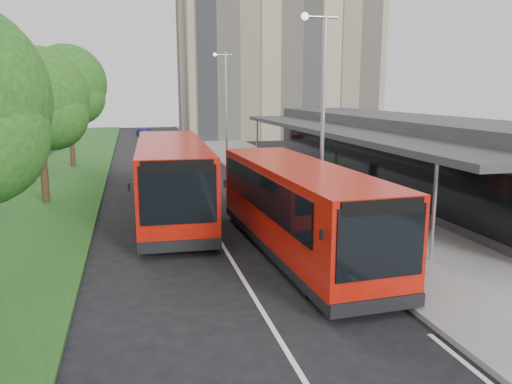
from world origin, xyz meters
TOP-DOWN VIEW (x-y plane):
  - ground at (0.00, 0.00)m, footprint 120.00×120.00m
  - pavement at (6.00, 20.00)m, footprint 5.00×80.00m
  - grass_verge at (-7.00, 20.00)m, footprint 5.00×80.00m
  - lane_centre_line at (0.00, 15.00)m, footprint 0.12×70.00m
  - kerb_dashes at (3.30, 19.00)m, footprint 0.12×56.00m
  - office_block at (14.00, 42.00)m, footprint 22.00×12.00m
  - station_building at (10.86, 8.00)m, footprint 7.70×26.00m
  - tree_mid at (-7.01, 9.05)m, footprint 4.57×4.57m
  - tree_far at (-7.01, 21.05)m, footprint 5.25×5.25m
  - lamp_post_near at (4.12, 2.00)m, footprint 1.44×0.28m
  - lamp_post_far at (4.12, 22.00)m, footprint 1.44×0.28m
  - bus_main at (2.27, -0.95)m, footprint 3.09×10.54m
  - bus_second at (-1.34, 5.11)m, footprint 3.35×11.49m
  - litter_bin at (5.78, 11.10)m, footprint 0.66×0.66m
  - bollard at (5.51, 17.36)m, footprint 0.19×0.19m
  - car_near at (1.36, 38.50)m, footprint 1.85×3.44m
  - car_far at (-1.36, 43.77)m, footprint 2.20×3.28m

SIDE VIEW (x-z plane):
  - ground at x=0.00m, z-range 0.00..0.00m
  - kerb_dashes at x=3.30m, z-range 0.00..0.01m
  - lane_centre_line at x=0.00m, z-range 0.00..0.01m
  - grass_verge at x=-7.00m, z-range 0.00..0.10m
  - pavement at x=6.00m, z-range 0.00..0.15m
  - car_far at x=-1.36m, z-range 0.00..1.02m
  - car_near at x=1.36m, z-range 0.00..1.11m
  - litter_bin at x=5.78m, z-range 0.15..1.07m
  - bollard at x=5.51m, z-range 0.15..1.24m
  - bus_main at x=2.27m, z-range 0.04..2.99m
  - bus_second at x=-1.34m, z-range 0.04..3.26m
  - station_building at x=10.86m, z-range 0.04..4.04m
  - lamp_post_near at x=4.12m, z-range 0.72..8.72m
  - lamp_post_far at x=4.12m, z-range 0.72..8.72m
  - tree_mid at x=-7.01m, z-range 1.07..8.39m
  - tree_far at x=-7.01m, z-range 1.23..9.67m
  - office_block at x=14.00m, z-range 0.00..18.00m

